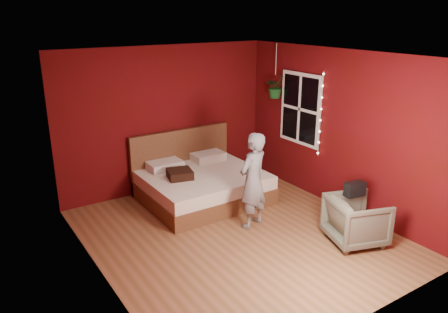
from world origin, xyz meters
TOP-DOWN VIEW (x-y plane):
  - floor at (0.00, 0.00)m, footprint 4.50×4.50m
  - room_walls at (0.00, 0.00)m, footprint 4.04×4.54m
  - window at (1.97, 0.90)m, footprint 0.05×0.97m
  - fairy_lights at (1.94, 0.37)m, footprint 0.04×0.04m
  - bed at (0.22, 1.45)m, footprint 1.98×1.69m
  - person at (0.36, 0.13)m, footprint 0.62×0.50m
  - armchair at (1.29, -1.08)m, footprint 0.94×0.93m
  - handbag at (1.30, -0.99)m, footprint 0.30×0.19m
  - throw_pillow at (-0.21, 1.39)m, footprint 0.48×0.48m
  - hanging_plant at (1.87, 1.50)m, footprint 0.46×0.43m

SIDE VIEW (x-z plane):
  - floor at x=0.00m, z-range 0.00..0.00m
  - bed at x=0.22m, z-range -0.26..0.83m
  - armchair at x=1.29m, z-range 0.00..0.68m
  - throw_pillow at x=-0.21m, z-range 0.50..0.64m
  - person at x=0.36m, z-range 0.00..1.48m
  - handbag at x=1.30m, z-range 0.68..0.88m
  - fairy_lights at x=1.94m, z-range 0.77..2.22m
  - window at x=1.97m, z-range 0.87..2.14m
  - room_walls at x=0.00m, z-range 0.37..2.99m
  - hanging_plant at x=1.87m, z-range 1.33..2.32m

